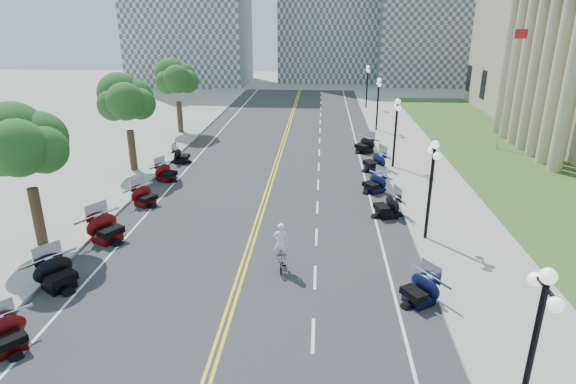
{
  "coord_description": "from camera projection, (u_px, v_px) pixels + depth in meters",
  "views": [
    {
      "loc": [
        3.31,
        -18.09,
        10.53
      ],
      "look_at": [
        1.69,
        5.05,
        2.0
      ],
      "focal_mm": 30.0,
      "sensor_mm": 36.0,
      "label": 1
    }
  ],
  "objects": [
    {
      "name": "lane_dash_15",
      "position": [
        321.0,
        115.0,
        54.27
      ],
      "size": [
        0.12,
        2.0,
        0.0
      ],
      "primitive_type": "cube",
      "color": "white",
      "rests_on": "road"
    },
    {
      "name": "cyclist_rider",
      "position": [
        281.0,
        230.0,
        20.53
      ],
      "size": [
        0.69,
        0.45,
        1.88
      ],
      "primitive_type": "imported",
      "rotation": [
        0.0,
        0.0,
        3.14
      ],
      "color": "silver",
      "rests_on": "bicycle"
    },
    {
      "name": "lane_dash_9",
      "position": [
        318.0,
        185.0,
        31.81
      ],
      "size": [
        0.12,
        2.0,
        0.0
      ],
      "primitive_type": "cube",
      "color": "white",
      "rests_on": "road"
    },
    {
      "name": "lane_dash_12",
      "position": [
        320.0,
        140.0,
        43.04
      ],
      "size": [
        0.12,
        2.0,
        0.0
      ],
      "primitive_type": "cube",
      "color": "white",
      "rests_on": "road"
    },
    {
      "name": "edge_line_north",
      "position": [
        370.0,
        196.0,
        29.72
      ],
      "size": [
        0.12,
        90.0,
        0.0
      ],
      "primitive_type": "cube",
      "color": "white",
      "rests_on": "road"
    },
    {
      "name": "flagpole",
      "position": [
        506.0,
        89.0,
        38.47
      ],
      "size": [
        1.1,
        0.2,
        10.0
      ],
      "primitive_type": null,
      "color": "silver",
      "rests_on": "ground"
    },
    {
      "name": "lane_dash_19",
      "position": [
        321.0,
        93.0,
        69.25
      ],
      "size": [
        0.12,
        2.0,
        0.0
      ],
      "primitive_type": "cube",
      "color": "white",
      "rests_on": "road"
    },
    {
      "name": "edge_line_south",
      "position": [
        167.0,
        191.0,
        30.56
      ],
      "size": [
        0.12,
        90.0,
        0.0
      ],
      "primitive_type": "cube",
      "color": "white",
      "rests_on": "road"
    },
    {
      "name": "ground",
      "position": [
        241.0,
        275.0,
        20.78
      ],
      "size": [
        160.0,
        160.0,
        0.0
      ],
      "primitive_type": "plane",
      "color": "gray"
    },
    {
      "name": "tree_4",
      "position": [
        177.0,
        82.0,
        44.14
      ],
      "size": [
        4.8,
        4.8,
        9.2
      ],
      "primitive_type": null,
      "color": "#235619",
      "rests_on": "sidewalk_south"
    },
    {
      "name": "sidewalk_north",
      "position": [
        437.0,
        197.0,
        29.43
      ],
      "size": [
        5.0,
        90.0,
        0.15
      ],
      "primitive_type": "cube",
      "color": "#9E9991",
      "rests_on": "ground"
    },
    {
      "name": "lane_dash_17",
      "position": [
        321.0,
        103.0,
        61.76
      ],
      "size": [
        0.12,
        2.0,
        0.0
      ],
      "primitive_type": "cube",
      "color": "white",
      "rests_on": "road"
    },
    {
      "name": "street_lamp_5",
      "position": [
        367.0,
        87.0,
        56.77
      ],
      "size": [
        0.5,
        1.2,
        4.9
      ],
      "primitive_type": null,
      "color": "black",
      "rests_on": "sidewalk_north"
    },
    {
      "name": "centerline_yellow_b",
      "position": [
        269.0,
        194.0,
        30.13
      ],
      "size": [
        0.12,
        90.0,
        0.0
      ],
      "primitive_type": "cube",
      "color": "yellow",
      "rests_on": "road"
    },
    {
      "name": "motorcycle_n_5",
      "position": [
        420.0,
        289.0,
        18.51
      ],
      "size": [
        2.56,
        2.56,
        1.29
      ],
      "primitive_type": null,
      "rotation": [
        0.0,
        0.0,
        -0.98
      ],
      "color": "black",
      "rests_on": "road"
    },
    {
      "name": "street_lamp_4",
      "position": [
        378.0,
        105.0,
        45.54
      ],
      "size": [
        0.5,
        1.2,
        4.9
      ],
      "primitive_type": null,
      "color": "black",
      "rests_on": "sidewalk_north"
    },
    {
      "name": "street_lamp_1",
      "position": [
        531.0,
        358.0,
        11.83
      ],
      "size": [
        0.5,
        1.2,
        4.9
      ],
      "primitive_type": null,
      "color": "black",
      "rests_on": "sidewalk_north"
    },
    {
      "name": "lane_dash_11",
      "position": [
        319.0,
        152.0,
        39.3
      ],
      "size": [
        0.12,
        2.0,
        0.0
      ],
      "primitive_type": "cube",
      "color": "white",
      "rests_on": "road"
    },
    {
      "name": "motorcycle_n_9",
      "position": [
        375.0,
        161.0,
        34.34
      ],
      "size": [
        2.8,
        2.8,
        1.5
      ],
      "primitive_type": null,
      "rotation": [
        0.0,
        0.0,
        -1.17
      ],
      "color": "black",
      "rests_on": "road"
    },
    {
      "name": "tree_3",
      "position": [
        127.0,
        105.0,
        32.91
      ],
      "size": [
        4.8,
        4.8,
        9.2
      ],
      "primitive_type": null,
      "color": "#235619",
      "rests_on": "sidewalk_south"
    },
    {
      "name": "motorcycle_n_10",
      "position": [
        365.0,
        144.0,
        39.07
      ],
      "size": [
        2.79,
        2.79,
        1.39
      ],
      "primitive_type": null,
      "rotation": [
        0.0,
        0.0,
        -0.88
      ],
      "color": "black",
      "rests_on": "road"
    },
    {
      "name": "sidewalk_south",
      "position": [
        104.0,
        189.0,
        30.81
      ],
      "size": [
        5.0,
        90.0,
        0.15
      ],
      "primitive_type": "cube",
      "color": "#9E9991",
      "rests_on": "ground"
    },
    {
      "name": "motorcycle_s_7",
      "position": [
        145.0,
        195.0,
        28.15
      ],
      "size": [
        2.51,
        2.51,
        1.28
      ],
      "primitive_type": null,
      "rotation": [
        0.0,
        0.0,
        1.04
      ],
      "color": "#590A0C",
      "rests_on": "road"
    },
    {
      "name": "distant_block_c",
      "position": [
        442.0,
        12.0,
        76.4
      ],
      "size": [
        20.0,
        14.0,
        22.0
      ],
      "primitive_type": "cube",
      "color": "gray",
      "rests_on": "ground"
    },
    {
      "name": "lane_dash_18",
      "position": [
        321.0,
        98.0,
        65.51
      ],
      "size": [
        0.12,
        2.0,
        0.0
      ],
      "primitive_type": "cube",
      "color": "white",
      "rests_on": "road"
    },
    {
      "name": "street_lamp_2",
      "position": [
        430.0,
        191.0,
        23.07
      ],
      "size": [
        0.5,
        1.2,
        4.9
      ],
      "primitive_type": null,
      "color": "black",
      "rests_on": "sidewalk_north"
    },
    {
      "name": "lane_dash_5",
      "position": [
        313.0,
        335.0,
        16.83
      ],
      "size": [
        0.12,
        2.0,
        0.0
      ],
      "primitive_type": "cube",
      "color": "white",
      "rests_on": "road"
    },
    {
      "name": "lane_dash_8",
      "position": [
        317.0,
        207.0,
        28.06
      ],
      "size": [
        0.12,
        2.0,
        0.0
      ],
      "primitive_type": "cube",
      "color": "white",
      "rests_on": "road"
    },
    {
      "name": "motorcycle_s_5",
      "position": [
        57.0,
        272.0,
        19.52
      ],
      "size": [
        2.9,
        2.9,
        1.45
      ],
      "primitive_type": null,
      "rotation": [
        0.0,
        0.0,
        0.96
      ],
      "color": "black",
      "rests_on": "road"
    },
    {
      "name": "lane_dash_16",
      "position": [
        321.0,
        108.0,
        58.02
      ],
      "size": [
        0.12,
        2.0,
        0.0
      ],
      "primitive_type": "cube",
      "color": "white",
      "rests_on": "road"
    },
    {
      "name": "centerline_yellow_a",
      "position": [
        265.0,
        194.0,
        30.15
      ],
      "size": [
        0.12,
        90.0,
        0.0
      ],
      "primitive_type": "cube",
      "color": "yellow",
      "rests_on": "road"
    },
    {
      "name": "lane_dash_7",
      "position": [
        316.0,
        237.0,
        24.32
      ],
      "size": [
        0.12,
        2.0,
        0.0
      ],
      "primitive_type": "cube",
      "color": "white",
      "rests_on": "road"
    },
    {
      "name": "lane_dash_14",
      "position": [
        320.0,
        122.0,
        50.53
      ],
      "size": [
        0.12,
        2.0,
        0.0
      ],
      "primitive_type": "cube",
      "color": "white",
      "rests_on": "road"
    },
    {
      "name": "motorcycle_s_4",
      "position": [
        6.0,
        334.0,
        15.89
      ],
      "size": [
        2.59,
        2.59,
        1.29
      ],
      "primitive_type": null,
      "rotation": [
        0.0,
        0.0,
        0.87
      ],
      "color": "#590A0C",
      "rests_on": "road"
    },
    {
      "name": "motorcycle_s_8",
      "position": [
        166.0,
        172.0,
        32.39
      ],
      "size": [
        2.43,
        2.43,
        1.28
      ],
      "primitive_type": null,
      "rotation": [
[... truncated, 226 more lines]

